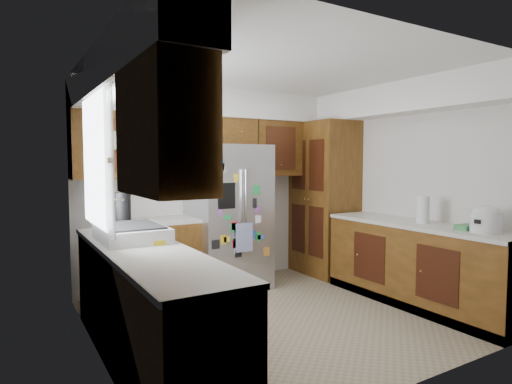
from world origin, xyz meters
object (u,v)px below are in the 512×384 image
pantry (324,198)px  rice_cooker (486,219)px  fridge (229,217)px  paper_towel (423,210)px

pantry → rice_cooker: size_ratio=7.24×
pantry → fridge: (-1.50, 0.05, -0.17)m
fridge → rice_cooker: fridge is taller
pantry → rice_cooker: 2.37m
rice_cooker → paper_towel: paper_towel is taller
pantry → fridge: pantry is taller
fridge → rice_cooker: bearing=-58.3°
fridge → paper_towel: (1.50, -1.72, 0.17)m
pantry → fridge: size_ratio=1.19×
rice_cooker → pantry: bearing=90.0°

